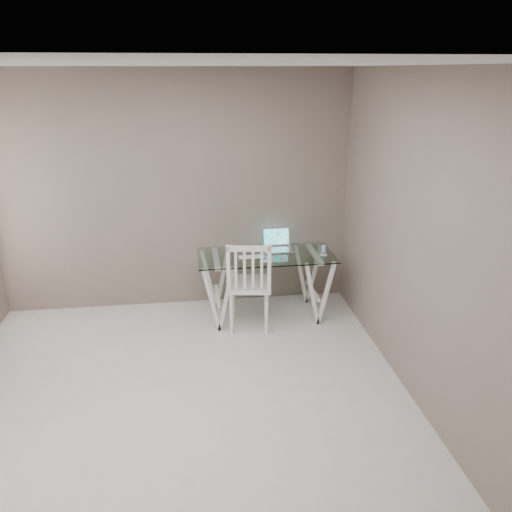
{
  "coord_description": "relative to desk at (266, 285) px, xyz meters",
  "views": [
    {
      "loc": [
        0.18,
        -3.34,
        2.67
      ],
      "look_at": [
        0.82,
        1.46,
        0.85
      ],
      "focal_mm": 35.0,
      "sensor_mm": 36.0,
      "label": 1
    }
  ],
  "objects": [
    {
      "name": "desk",
      "position": [
        0.0,
        0.0,
        0.0
      ],
      "size": [
        1.5,
        0.7,
        0.75
      ],
      "color": "silver",
      "rests_on": "ground"
    },
    {
      "name": "laptop",
      "position": [
        0.16,
        0.18,
        0.42
      ],
      "size": [
        0.32,
        0.29,
        0.22
      ],
      "color": "#B5B5BA",
      "rests_on": "desk"
    },
    {
      "name": "phone_dock",
      "position": [
        0.63,
        -0.09,
        0.4
      ],
      "size": [
        0.07,
        0.07,
        0.12
      ],
      "color": "white",
      "rests_on": "desk"
    },
    {
      "name": "chair",
      "position": [
        -0.22,
        -0.29,
        0.17
      ],
      "size": [
        0.52,
        0.52,
        1.01
      ],
      "rotation": [
        0.0,
        0.0,
        -0.14
      ],
      "color": "white",
      "rests_on": "ground"
    },
    {
      "name": "keyboard",
      "position": [
        -0.17,
        -0.06,
        0.37
      ],
      "size": [
        0.29,
        0.12,
        0.01
      ],
      "primitive_type": "cube",
      "color": "silver",
      "rests_on": "desk"
    },
    {
      "name": "mouse",
      "position": [
        -0.05,
        -0.24,
        0.38
      ],
      "size": [
        0.1,
        0.06,
        0.03
      ],
      "primitive_type": "ellipsoid",
      "color": "white",
      "rests_on": "desk"
    },
    {
      "name": "room",
      "position": [
        -1.03,
        -1.74,
        1.33
      ],
      "size": [
        4.5,
        4.52,
        2.71
      ],
      "color": "beige",
      "rests_on": "ground"
    }
  ]
}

